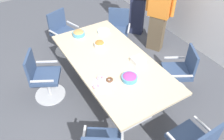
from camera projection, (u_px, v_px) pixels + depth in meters
name	position (u px, v px, depth m)	size (l,w,h in m)	color
ground_plane	(112.00, 92.00, 4.30)	(10.00, 10.00, 0.01)	#4C4F56
conference_table	(112.00, 67.00, 3.88)	(2.40, 1.20, 0.75)	#CCB793
office_chair_0	(63.00, 35.00, 5.01)	(0.68, 0.68, 0.91)	silver
office_chair_1	(43.00, 79.00, 3.98)	(0.73, 0.73, 0.91)	silver
office_chair_4	(179.00, 74.00, 4.07)	(0.73, 0.73, 0.91)	silver
office_chair_5	(118.00, 33.00, 5.07)	(0.76, 0.76, 0.91)	silver
person_standing_1	(159.00, 13.00, 4.76)	(0.57, 0.41, 1.70)	brown
snack_bowl_cookies	(79.00, 33.00, 4.34)	(0.23, 0.23, 0.10)	#4C9EC6
snack_bowl_pretzels	(100.00, 44.00, 4.06)	(0.18, 0.18, 0.12)	white
snack_bowl_candy_mix	(130.00, 77.00, 3.43)	(0.24, 0.24, 0.10)	#4C9EC6
donut_platter	(103.00, 83.00, 3.38)	(0.34, 0.34, 0.04)	white
plate_stack	(103.00, 31.00, 4.43)	(0.23, 0.23, 0.05)	white
napkin_pile	(138.00, 60.00, 3.74)	(0.19, 0.19, 0.08)	white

